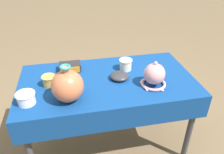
# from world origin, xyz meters

# --- Properties ---
(ground_plane) EXTENTS (14.00, 14.00, 0.00)m
(ground_plane) POSITION_xyz_m (0.00, 0.00, 0.00)
(ground_plane) COLOR brown
(display_table) EXTENTS (1.31, 0.71, 0.69)m
(display_table) POSITION_xyz_m (0.00, -0.01, 0.62)
(display_table) COLOR #38383D
(display_table) RESTS_ON ground_plane
(vase_tall_bulbous) EXTENTS (0.21, 0.21, 0.25)m
(vase_tall_bulbous) POSITION_xyz_m (-0.29, -0.20, 0.80)
(vase_tall_bulbous) COLOR #BC6642
(vase_tall_bulbous) RESTS_ON display_table
(vase_dome_bell) EXTENTS (0.19, 0.20, 0.20)m
(vase_dome_bell) POSITION_xyz_m (0.31, -0.15, 0.77)
(vase_dome_bell) COLOR #D19399
(vase_dome_bell) RESTS_ON display_table
(mosaic_tile_box) EXTENTS (0.17, 0.11, 0.06)m
(mosaic_tile_box) POSITION_xyz_m (-0.27, 0.19, 0.72)
(mosaic_tile_box) COLOR #232328
(mosaic_tile_box) RESTS_ON display_table
(bowl_shallow_charcoal) EXTENTS (0.14, 0.14, 0.05)m
(bowl_shallow_charcoal) POSITION_xyz_m (0.09, -0.01, 0.71)
(bowl_shallow_charcoal) COLOR #2D2D33
(bowl_shallow_charcoal) RESTS_ON display_table
(cup_wide_ochre) EXTENTS (0.10, 0.10, 0.08)m
(cup_wide_ochre) POSITION_xyz_m (-0.42, -0.00, 0.73)
(cup_wide_ochre) COLOR gold
(cup_wide_ochre) RESTS_ON display_table
(cup_wide_porcelain) EXTENTS (0.12, 0.12, 0.08)m
(cup_wide_porcelain) POSITION_xyz_m (-0.56, -0.18, 0.73)
(cup_wide_porcelain) COLOR white
(cup_wide_porcelain) RESTS_ON display_table
(cup_wide_ivory) EXTENTS (0.11, 0.11, 0.09)m
(cup_wide_ivory) POSITION_xyz_m (0.17, 0.12, 0.74)
(cup_wide_ivory) COLOR white
(cup_wide_ivory) RESTS_ON display_table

